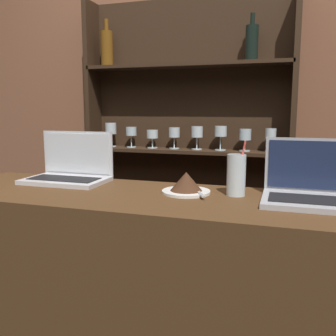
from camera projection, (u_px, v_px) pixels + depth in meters
name	position (u px, v px, depth m)	size (l,w,h in m)	color
bar_counter	(160.00, 325.00, 1.45)	(1.79, 0.50, 1.03)	#4C3019
back_wall	(213.00, 107.00, 2.27)	(7.00, 0.06, 2.70)	brown
back_shelf	(186.00, 159.00, 2.28)	(1.24, 0.18, 1.98)	#332114
laptop_near	(70.00, 170.00, 1.63)	(0.35, 0.22, 0.21)	silver
laptop_far	(309.00, 189.00, 1.28)	(0.30, 0.25, 0.21)	#ADADB2
cake_plate	(186.00, 184.00, 1.40)	(0.18, 0.18, 0.08)	white
water_glass	(236.00, 175.00, 1.36)	(0.07, 0.07, 0.20)	silver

